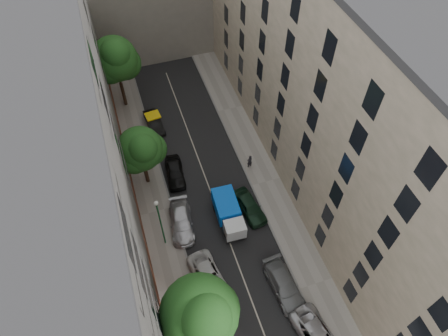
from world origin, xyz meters
name	(u,v)px	position (x,y,z in m)	size (l,w,h in m)	color
ground	(213,197)	(0.00, 0.00, 0.00)	(120.00, 120.00, 0.00)	#4C4C49
road_surface	(213,197)	(0.00, 0.00, 0.01)	(8.00, 44.00, 0.02)	black
sidewalk_left	(156,212)	(-5.50, 0.00, 0.07)	(3.00, 44.00, 0.15)	gray
sidewalk_right	(266,182)	(5.50, 0.00, 0.07)	(3.00, 44.00, 0.15)	gray
building_left	(62,158)	(-11.00, 0.00, 10.00)	(8.00, 44.00, 20.00)	#504D4B
building_right	(338,93)	(11.00, 0.00, 10.00)	(8.00, 44.00, 20.00)	beige
tarp_truck	(228,213)	(0.60, -2.93, 1.23)	(2.13, 4.92, 2.24)	black
car_left_1	(216,320)	(-3.23, -11.40, 0.69)	(1.46, 4.19, 1.38)	#4D100F
car_left_2	(208,276)	(-2.80, -7.80, 0.64)	(2.13, 4.62, 1.28)	silver
car_left_3	(181,222)	(-3.60, -2.20, 0.71)	(1.99, 4.89, 1.42)	#BBBABF
car_left_4	(175,172)	(-2.80, 3.49, 0.72)	(1.70, 4.23, 1.44)	black
car_left_5	(154,122)	(-3.32, 11.00, 0.66)	(1.39, 4.00, 1.32)	black
car_right_1	(284,285)	(2.80, -10.51, 0.71)	(1.98, 4.86, 1.41)	slate
car_right_2	(250,207)	(2.80, -2.60, 0.74)	(1.74, 4.34, 1.48)	black
tree_near	(201,316)	(-4.50, -12.71, 6.65)	(5.29, 5.02, 9.53)	#382619
tree_mid	(142,150)	(-5.44, 3.62, 4.81)	(4.60, 4.22, 7.00)	#382619
tree_far	(116,61)	(-5.64, 15.37, 6.26)	(5.11, 4.81, 8.98)	#382619
lamp_post	(160,219)	(-5.42, -3.44, 4.11)	(0.36, 0.36, 6.43)	#1B5F32
pedestrian	(250,161)	(4.63, 2.32, 0.96)	(0.59, 0.39, 1.62)	black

